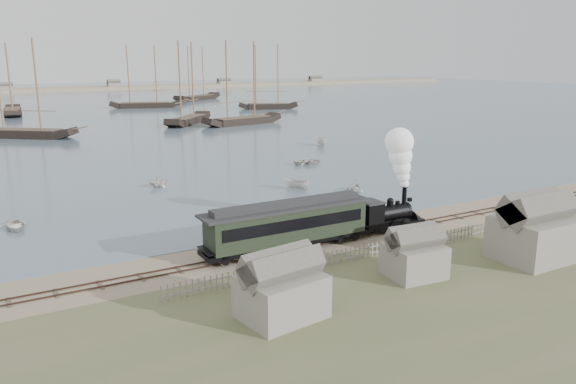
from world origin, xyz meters
TOP-DOWN VIEW (x-y plane):
  - ground at (0.00, 0.00)m, footprint 600.00×600.00m
  - harbor_water at (0.00, 170.00)m, footprint 600.00×336.00m
  - rail_track at (0.00, -2.00)m, footprint 120.00×1.80m
  - picket_fence_west at (-6.50, -7.00)m, footprint 19.00×0.10m
  - picket_fence_east at (12.50, -7.50)m, footprint 15.00×0.10m
  - shed_left at (-10.00, -13.00)m, footprint 5.00×4.00m
  - shed_mid at (2.00, -12.00)m, footprint 4.00×3.50m
  - shed_right at (13.00, -14.00)m, footprint 6.00×5.00m
  - far_spit at (0.00, 250.00)m, footprint 500.00×20.00m
  - locomotive at (8.91, -2.00)m, footprint 7.54×2.82m
  - passenger_coach at (-3.26, -2.00)m, footprint 15.54×3.00m
  - beached_dinghy at (-0.67, 0.24)m, footprint 3.36×4.45m
  - rowboat_0 at (-23.25, 15.95)m, footprint 3.88×2.99m
  - rowboat_1 at (-5.78, 26.81)m, footprint 2.85×3.13m
  - rowboat_2 at (8.73, 16.91)m, footprint 3.59×3.11m
  - rowboat_3 at (18.82, 30.49)m, footprint 4.06×4.88m
  - rowboat_4 at (14.35, 12.23)m, footprint 3.50×3.61m
  - rowboat_5 at (30.83, 45.32)m, footprint 4.21×2.37m
  - schooner_2 at (-16.12, 84.06)m, footprint 20.05×17.05m
  - schooner_3 at (21.60, 91.10)m, footprint 17.26×18.24m
  - schooner_4 at (32.64, 83.12)m, footprint 21.82×9.04m
  - schooner_5 at (57.35, 116.65)m, footprint 18.74×10.58m
  - schooner_7 at (-14.40, 136.55)m, footprint 6.62×21.74m
  - schooner_8 at (24.66, 140.18)m, footprint 22.65×11.51m
  - schooner_9 at (51.46, 163.39)m, footprint 23.03×17.95m

SIDE VIEW (x-z plane):
  - ground at x=0.00m, z-range 0.00..0.00m
  - picket_fence_west at x=-6.50m, z-range -0.60..0.60m
  - picket_fence_east at x=12.50m, z-range -0.60..0.60m
  - shed_left at x=-10.00m, z-range -2.05..2.05m
  - shed_mid at x=2.00m, z-range -1.80..1.80m
  - shed_right at x=13.00m, z-range -2.55..2.55m
  - far_spit at x=0.00m, z-range -0.90..0.90m
  - harbor_water at x=0.00m, z-range 0.00..0.06m
  - rail_track at x=0.00m, z-range -0.04..0.12m
  - rowboat_0 at x=-23.25m, z-range 0.06..0.80m
  - beached_dinghy at x=-0.67m, z-range 0.00..0.87m
  - rowboat_3 at x=18.82m, z-range 0.06..0.93m
  - rowboat_2 at x=8.73m, z-range 0.06..1.41m
  - rowboat_1 at x=-5.78m, z-range 0.06..1.48m
  - rowboat_4 at x=14.35m, z-range 0.06..1.51m
  - rowboat_5 at x=30.83m, z-range 0.06..1.59m
  - passenger_coach at x=-3.26m, z-range 0.48..4.25m
  - locomotive at x=8.91m, z-range -0.36..9.04m
  - schooner_2 at x=-16.12m, z-range 0.06..20.06m
  - schooner_3 at x=21.60m, z-range 0.06..20.06m
  - schooner_4 at x=32.64m, z-range 0.06..20.06m
  - schooner_5 at x=57.35m, z-range 0.06..20.06m
  - schooner_7 at x=-14.40m, z-range 0.06..20.06m
  - schooner_8 at x=24.66m, z-range 0.06..20.06m
  - schooner_9 at x=51.46m, z-range 0.06..20.06m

